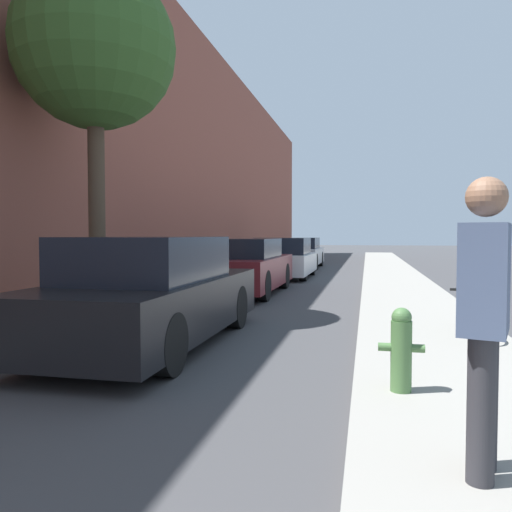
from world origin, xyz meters
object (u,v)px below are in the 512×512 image
Objects in this scene: street_tree_near at (95,50)px; fire_hydrant at (401,348)px; parked_car_white at (284,259)px; bicycle at (472,311)px; parked_car_black at (153,294)px; parked_car_maroon at (245,267)px; parked_car_silver at (301,253)px; pedestrian at (484,310)px.

fire_hydrant is at bearing -34.59° from street_tree_near.
parked_car_white is 10.81m from bicycle.
parked_car_maroon is at bearing 91.95° from parked_car_black.
parked_car_silver is (-0.10, 5.48, 0.01)m from parked_car_white.
street_tree_near is (-1.69, 1.53, 3.89)m from parked_car_black.
street_tree_near is at bearing 63.23° from pedestrian.
pedestrian reaches higher than parked_car_silver.
pedestrian is at bearing -43.12° from street_tree_near.
parked_car_maroon is 1.13× the size of parked_car_white.
parked_car_white is 13.13m from fire_hydrant.
street_tree_near reaches higher than pedestrian.
street_tree_near is at bearing -107.96° from parked_car_maroon.
parked_car_white reaches higher than fire_hydrant.
bicycle is at bearing -4.83° from street_tree_near.
parked_car_silver is at bearing 90.41° from parked_car_black.
parked_car_black reaches higher than parked_car_silver.
parked_car_black is 1.13× the size of parked_car_white.
pedestrian is (0.35, -1.50, 0.57)m from fire_hydrant.
parked_car_maroon is 6.19m from street_tree_near.
parked_car_white is (-0.01, 10.99, -0.04)m from parked_car_black.
parked_car_silver is at bearing 84.00° from street_tree_near.
parked_car_black is 6.21× the size of fire_hydrant.
fire_hydrant is 0.43× the size of pedestrian.
parked_car_black is at bearing 62.80° from pedestrian.
parked_car_black is at bearing -89.59° from parked_car_silver.
fire_hydrant is at bearing 29.29° from pedestrian.
fire_hydrant is at bearing -67.21° from parked_car_maroon.
street_tree_near is 7.86m from pedestrian.
parked_car_black is 1.00× the size of parked_car_maroon.
street_tree_near reaches higher than fire_hydrant.
parked_car_white is 5.48m from parked_car_silver.
bicycle is at bearing 68.49° from fire_hydrant.
parked_car_maroon is 6.21× the size of fire_hydrant.
parked_car_white is 10.38m from street_tree_near.
parked_car_maroon is 10.06m from pedestrian.
parked_car_white is at bearing -88.92° from parked_car_silver.
fire_hydrant is at bearing -112.48° from bicycle.
parked_car_white is at bearing 103.70° from fire_hydrant.
parked_car_white is 14.68m from pedestrian.
parked_car_maroon is 6.71m from bicycle.
pedestrian reaches higher than fire_hydrant.
parked_car_maroon reaches higher than fire_hydrant.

